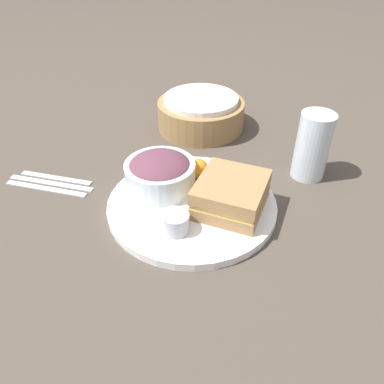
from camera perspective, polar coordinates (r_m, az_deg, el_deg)
The scene contains 11 objects.
ground_plane at distance 0.66m, azimuth 0.00°, elevation -2.37°, with size 4.00×4.00×0.00m, color #4C4238.
plate at distance 0.66m, azimuth 0.00°, elevation -1.88°, with size 0.30×0.30×0.01m, color white.
sandwich at distance 0.63m, azimuth 5.96°, elevation -0.36°, with size 0.15×0.15×0.05m.
salad_bowl at distance 0.67m, azimuth -4.89°, elevation 3.01°, with size 0.13×0.13×0.06m.
dressing_cup at distance 0.59m, azimuth -2.56°, elevation -4.67°, with size 0.04×0.04×0.03m, color #B7B7BC.
orange_wedge at distance 0.70m, azimuth 0.98°, elevation 3.61°, with size 0.04×0.04×0.04m, color orange.
drink_glass at distance 0.75m, azimuth 17.90°, elevation 6.68°, with size 0.06×0.06×0.13m, color silver.
bread_basket at distance 0.90m, azimuth 1.35°, elevation 11.92°, with size 0.20×0.20×0.08m.
fork at distance 0.76m, azimuth -21.40°, elevation 0.55°, with size 0.17×0.01×0.01m, color silver.
knife at distance 0.77m, azimuth -20.70°, elevation 1.33°, with size 0.17×0.01×0.01m, color silver.
spoon at distance 0.78m, azimuth -20.03°, elevation 2.08°, with size 0.15×0.01×0.01m, color silver.
Camera 1 is at (-0.01, -0.51, 0.42)m, focal length 35.00 mm.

